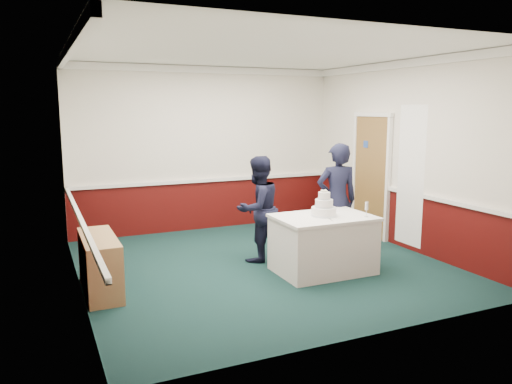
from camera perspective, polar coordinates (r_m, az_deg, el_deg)
name	(u,v)px	position (r m, az deg, el deg)	size (l,w,h in m)	color
ground	(263,265)	(7.30, 0.81, -8.34)	(5.00, 5.00, 0.00)	#122C29
room_shell	(251,127)	(7.55, -0.57, 7.44)	(5.00, 5.00, 3.00)	silver
sideboard	(100,264)	(6.48, -17.39, -7.88)	(0.41, 1.20, 0.70)	tan
cake_table	(323,243)	(6.97, 7.67, -5.85)	(1.32, 0.92, 0.79)	white
wedding_cake	(324,208)	(6.86, 7.76, -1.83)	(0.35, 0.35, 0.36)	white
cake_knife	(330,219)	(6.70, 8.43, -3.06)	(0.01, 0.22, 0.01)	silver
champagne_flute	(367,207)	(6.90, 12.53, -1.66)	(0.05, 0.05, 0.21)	silver
person_man	(258,209)	(7.35, 0.24, -1.94)	(0.76, 0.59, 1.56)	black
person_woman	(337,200)	(7.66, 9.22, -0.93)	(0.63, 0.41, 1.73)	black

